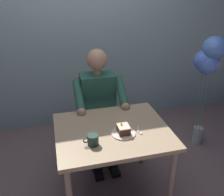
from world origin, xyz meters
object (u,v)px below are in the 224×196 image
Objects in this scene: seated_person at (99,106)px; balloon_display at (208,63)px; chair at (97,111)px; coffee_cup at (93,140)px; cake_slice at (123,129)px; dessert_spoon at (140,131)px; dining_table at (112,138)px.

seated_person is 1.26m from balloon_display.
coffee_cup is at bearing 77.35° from chair.
dessert_spoon is (-0.14, 0.00, -0.04)m from cake_slice.
balloon_display is (-1.19, 0.25, 0.56)m from chair.
dessert_spoon is (-0.42, -0.08, -0.04)m from coffee_cup.
dessert_spoon is at bearing 108.40° from seated_person.
dessert_spoon is at bearing 30.37° from balloon_display.
dessert_spoon is 0.10× the size of balloon_display.
cake_slice is (-0.07, 0.64, 0.10)m from seated_person.
chair is 6.46× the size of dessert_spoon.
coffee_cup is 0.43m from dessert_spoon.
dining_table is 0.18m from cake_slice.
balloon_display is (-1.19, 0.07, 0.40)m from seated_person.
coffee_cup is (0.20, 0.17, 0.14)m from dining_table.
cake_slice is at bearing 27.00° from balloon_display.
dining_table is at bearing -139.77° from coffee_cup.
dining_table is 0.25m from dessert_spoon.
cake_slice is at bearing 95.01° from chair.
chair reaches higher than coffee_cup.
chair is at bearing -102.65° from coffee_cup.
seated_person reaches higher than dessert_spoon.
coffee_cup is at bearing 25.14° from balloon_display.
balloon_display is (-0.97, -0.57, 0.34)m from dessert_spoon.
coffee_cup is (0.27, 0.08, 0.00)m from cake_slice.
balloon_display reaches higher than cake_slice.
cake_slice reaches higher than dessert_spoon.
dessert_spoon is (-0.21, 0.82, 0.22)m from chair.
cake_slice is 1.29m from balloon_display.
coffee_cup is 0.86× the size of dessert_spoon.
cake_slice is at bearing 129.31° from dining_table.
dining_table is at bearing 22.07° from balloon_display.
cake_slice is 0.08× the size of balloon_display.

